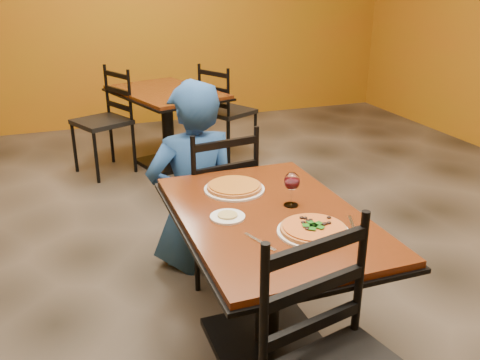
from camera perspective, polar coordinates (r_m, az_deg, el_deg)
name	(u,v)px	position (r m, az deg, el deg)	size (l,w,h in m)	color
floor	(234,292)	(3.15, -0.64, -12.37)	(7.00, 8.00, 0.01)	black
wall_back	(120,0)	(6.52, -13.17, 18.89)	(7.00, 0.01, 3.00)	#A75512
table_main	(269,250)	(2.46, 3.21, -7.77)	(0.83, 1.23, 0.75)	#64260F
table_second	(167,110)	(5.06, -8.12, 7.68)	(1.11, 1.37, 0.75)	#64260F
chair_main_far	(212,199)	(3.18, -3.13, -2.08)	(0.44, 0.44, 0.97)	black
chair_second_left	(102,122)	(4.99, -15.13, 6.20)	(0.44, 0.44, 0.98)	black
chair_second_right	(228,112)	(5.24, -1.35, 7.58)	(0.44, 0.44, 0.97)	black
diner	(193,175)	(3.24, -5.22, 0.59)	(0.60, 0.40, 1.21)	navy
plate_main	(313,232)	(2.22, 8.14, -5.73)	(0.31, 0.31, 0.01)	white
pizza_main	(313,229)	(2.21, 8.16, -5.36)	(0.28, 0.28, 0.02)	#970C0B
plate_far	(234,189)	(2.62, -0.63, -1.02)	(0.31, 0.31, 0.01)	white
pizza_far	(234,186)	(2.61, -0.63, -0.70)	(0.28, 0.28, 0.02)	gold
side_plate	(228,217)	(2.33, -1.39, -4.10)	(0.16, 0.16, 0.01)	white
dip	(228,215)	(2.32, -1.40, -3.90)	(0.09, 0.09, 0.01)	tan
wine_glass	(292,188)	(2.42, 5.76, -0.88)	(0.08, 0.08, 0.18)	white
fork	(260,242)	(2.12, 2.21, -6.86)	(0.01, 0.19, 0.00)	silver
knife	(353,226)	(2.30, 12.44, -5.05)	(0.01, 0.21, 0.00)	silver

